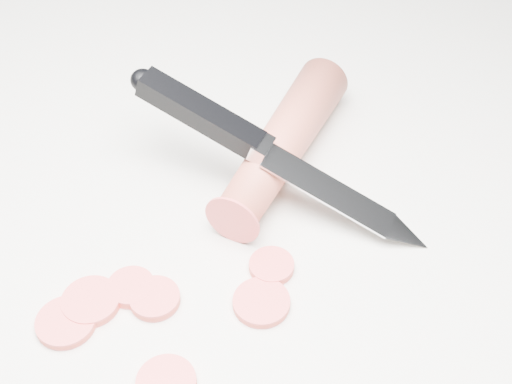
{
  "coord_description": "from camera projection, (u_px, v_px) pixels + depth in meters",
  "views": [
    {
      "loc": [
        0.06,
        -0.32,
        0.39
      ],
      "look_at": [
        0.05,
        0.03,
        0.02
      ],
      "focal_mm": 50.0,
      "sensor_mm": 36.0,
      "label": 1
    }
  ],
  "objects": [
    {
      "name": "carrot_slice_1",
      "position": [
        66.0,
        322.0,
        0.45
      ],
      "size": [
        0.04,
        0.04,
        0.01
      ],
      "primitive_type": "cylinder",
      "color": "#E04343",
      "rests_on": "ground"
    },
    {
      "name": "carrot_slice_5",
      "position": [
        91.0,
        302.0,
        0.47
      ],
      "size": [
        0.04,
        0.04,
        0.01
      ],
      "primitive_type": "cylinder",
      "color": "#E04343",
      "rests_on": "ground"
    },
    {
      "name": "kitchen_knife",
      "position": [
        278.0,
        155.0,
        0.51
      ],
      "size": [
        0.23,
        0.12,
        0.08
      ],
      "primitive_type": null,
      "color": "silver",
      "rests_on": "ground"
    },
    {
      "name": "carrot_slice_4",
      "position": [
        272.0,
        266.0,
        0.49
      ],
      "size": [
        0.03,
        0.03,
        0.01
      ],
      "primitive_type": "cylinder",
      "color": "#E04343",
      "rests_on": "ground"
    },
    {
      "name": "carrot_slice_6",
      "position": [
        261.0,
        302.0,
        0.47
      ],
      "size": [
        0.04,
        0.04,
        0.01
      ],
      "primitive_type": "cylinder",
      "color": "#E04343",
      "rests_on": "ground"
    },
    {
      "name": "carrot_slice_3",
      "position": [
        166.0,
        383.0,
        0.42
      ],
      "size": [
        0.04,
        0.04,
        0.01
      ],
      "primitive_type": "cylinder",
      "color": "#E04343",
      "rests_on": "ground"
    },
    {
      "name": "carrot",
      "position": [
        283.0,
        143.0,
        0.55
      ],
      "size": [
        0.11,
        0.18,
        0.04
      ],
      "primitive_type": "cylinder",
      "rotation": [
        1.57,
        0.0,
        -0.42
      ],
      "color": "#BC4B39",
      "rests_on": "ground"
    },
    {
      "name": "carrot_slice_0",
      "position": [
        155.0,
        299.0,
        0.47
      ],
      "size": [
        0.03,
        0.03,
        0.01
      ],
      "primitive_type": "cylinder",
      "color": "#E04343",
      "rests_on": "ground"
    },
    {
      "name": "carrot_slice_2",
      "position": [
        131.0,
        287.0,
        0.47
      ],
      "size": [
        0.03,
        0.03,
        0.01
      ],
      "primitive_type": "cylinder",
      "color": "#E04343",
      "rests_on": "ground"
    },
    {
      "name": "ground",
      "position": [
        179.0,
        241.0,
        0.5
      ],
      "size": [
        2.4,
        2.4,
        0.0
      ],
      "primitive_type": "plane",
      "color": "silver",
      "rests_on": "ground"
    }
  ]
}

